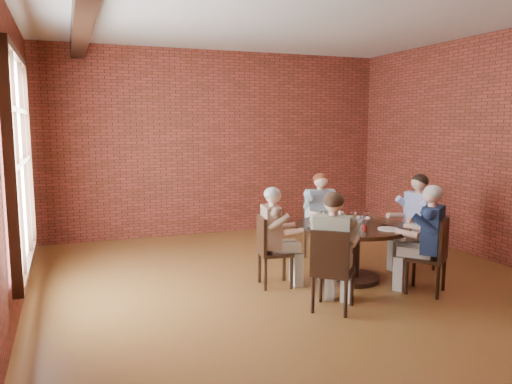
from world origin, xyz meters
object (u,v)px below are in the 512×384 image
object	(u,v)px
diner_b	(321,217)
diner_c	(275,237)
chair_c	(269,248)
diner_a	(416,222)
chair_e	(434,253)
diner_e	(427,240)
chair_d	(331,267)
chair_a	(420,233)
diner_d	(333,252)
dining_table	(352,241)
chair_b	(319,226)
smartphone	(387,225)

from	to	relation	value
diner_b	diner_c	size ratio (longest dim) A/B	1.04
chair_c	diner_a	bearing A→B (deg)	-82.67
chair_e	diner_e	bearing A→B (deg)	-90.00
diner_a	chair_d	xyz separation A→B (m)	(-1.93, -1.04, -0.17)
chair_a	diner_d	world-z (taller)	diner_d
chair_d	chair_e	xyz separation A→B (m)	(1.46, 0.10, 0.00)
chair_c	chair_d	distance (m)	1.11
dining_table	chair_c	bearing A→B (deg)	171.92
dining_table	chair_d	world-z (taller)	chair_d
diner_e	dining_table	bearing A→B (deg)	-90.00
chair_b	diner_d	bearing A→B (deg)	-108.61
chair_d	diner_d	bearing A→B (deg)	-90.00
chair_b	diner_b	size ratio (longest dim) A/B	0.70
chair_e	diner_e	distance (m)	0.18
smartphone	diner_b	bearing A→B (deg)	106.16
chair_a	diner_b	distance (m)	1.44
diner_b	diner_c	bearing A→B (deg)	-136.79
chair_b	diner_c	xyz separation A→B (m)	(-1.13, -0.97, 0.13)
chair_b	chair_e	bearing A→B (deg)	-69.23
dining_table	diner_e	bearing A→B (deg)	-51.56
diner_b	chair_d	xyz separation A→B (m)	(-0.90, -1.94, -0.15)
dining_table	chair_c	xyz separation A→B (m)	(-1.11, 0.16, -0.04)
chair_d	diner_b	bearing A→B (deg)	-73.06
diner_b	diner_e	xyz separation A→B (m)	(0.50, -1.78, 0.00)
diner_a	diner_d	world-z (taller)	diner_a
chair_e	smartphone	size ratio (longest dim) A/B	6.30
diner_d	dining_table	bearing A→B (deg)	-90.00
chair_a	diner_a	xyz separation A→B (m)	(-0.09, -0.01, 0.16)
chair_a	diner_a	world-z (taller)	diner_a
diner_c	smartphone	size ratio (longest dim) A/B	8.55
diner_a	chair_d	distance (m)	2.20
chair_a	chair_b	size ratio (longest dim) A/B	1.02
chair_b	diner_a	bearing A→B (deg)	-39.28
chair_d	dining_table	bearing A→B (deg)	-90.00
chair_c	diner_e	distance (m)	1.93
dining_table	diner_e	size ratio (longest dim) A/B	1.12
diner_a	chair_b	size ratio (longest dim) A/B	1.45
chair_c	chair_d	world-z (taller)	chair_d
dining_table	chair_d	distance (m)	1.22
chair_a	diner_b	world-z (taller)	diner_b
diner_b	diner_d	distance (m)	2.06
dining_table	smartphone	size ratio (longest dim) A/B	10.02
smartphone	chair_e	bearing A→B (deg)	-63.91
diner_b	chair_e	size ratio (longest dim) A/B	1.41
diner_d	chair_e	xyz separation A→B (m)	(1.40, 0.03, -0.16)
diner_a	diner_c	world-z (taller)	diner_a
diner_b	chair_d	bearing A→B (deg)	-110.04
diner_c	chair_d	xyz separation A→B (m)	(0.22, -1.06, -0.13)
diner_a	chair_d	world-z (taller)	diner_a
diner_d	diner_e	bearing A→B (deg)	-133.82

